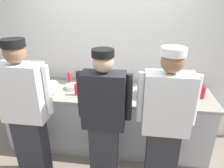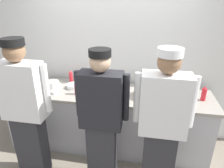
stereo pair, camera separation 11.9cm
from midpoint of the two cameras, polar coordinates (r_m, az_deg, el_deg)
The scene contains 18 objects.
ground_plane at distance 3.04m, azimuth -1.72°, elevation -21.01°, with size 9.00×9.00×0.00m, color slate.
wall_back at distance 3.17m, azimuth 1.43°, elevation 8.38°, with size 4.58×0.10×2.63m.
prep_counter at distance 3.06m, azimuth -0.25°, elevation -9.84°, with size 2.92×0.75×0.90m.
chef_near_left at distance 2.53m, azimuth -22.17°, elevation -6.55°, with size 0.63×0.24×1.76m.
chef_center at distance 2.27m, azimuth -1.49°, elevation -9.51°, with size 0.60×0.24×1.67m.
chef_far_right at distance 2.20m, azimuth 15.59°, elevation -10.85°, with size 0.62×0.24×1.72m.
plate_stack_front at distance 3.08m, azimuth -15.47°, elevation -0.12°, with size 0.19×0.19×0.10m.
plate_stack_rear at distance 3.00m, azimuth -9.70°, elevation -0.57°, with size 0.20×0.20×0.06m.
mixing_bowl_steel at distance 2.73m, azimuth 11.15°, elevation -2.55°, with size 0.33×0.33×0.11m, color #B7BABF.
sheet_tray at distance 2.84m, azimuth 0.42°, elevation -2.00°, with size 0.53×0.35×0.02m, color #B7BABF.
squeeze_bottle_primary at distance 2.86m, azimuth 25.75°, elevation -2.49°, with size 0.06×0.06×0.20m.
squeeze_bottle_secondary at distance 2.77m, azimuth -8.92°, elevation -1.20°, with size 0.05×0.05×0.19m.
squeeze_bottle_spare at distance 3.17m, azimuth -10.52°, elevation 1.98°, with size 0.06×0.06×0.20m.
ramekin_red_sauce at distance 3.21m, azimuth -18.82°, elevation -0.04°, with size 0.10×0.10×0.05m.
ramekin_orange_sauce at distance 2.87m, azimuth 21.53°, elevation -3.17°, with size 0.09×0.09×0.05m.
ramekin_yellow_sauce at distance 2.88m, azimuth -14.99°, elevation -2.30°, with size 0.09×0.09×0.04m.
ramekin_green_sauce at distance 2.98m, azimuth 11.75°, elevation -1.16°, with size 0.11×0.11×0.04m.
deli_cup at distance 2.86m, azimuth 17.20°, elevation -2.21°, with size 0.09×0.09×0.09m, color white.
Camera 2 is at (0.54, -2.13, 2.12)m, focal length 32.19 mm.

